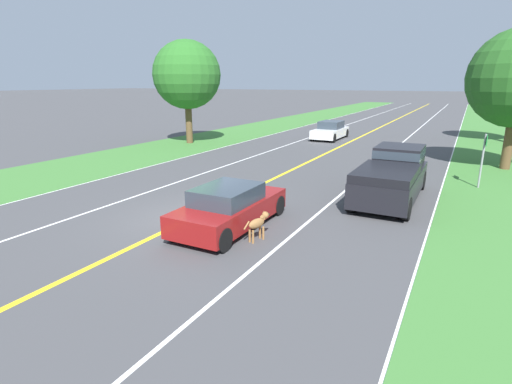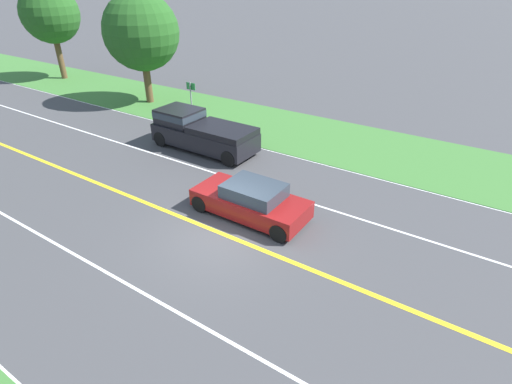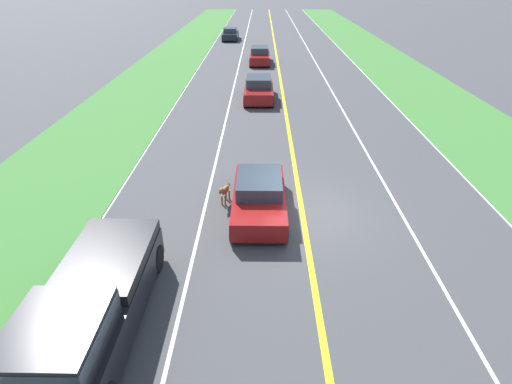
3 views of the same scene
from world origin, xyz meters
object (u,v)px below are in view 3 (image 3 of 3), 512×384
Objects in this scene: dog at (225,191)px; car_trailing_mid at (260,56)px; car_trailing_near at (259,89)px; pickup_truck at (89,307)px; ego_car at (259,196)px; car_trailing_far at (230,34)px.

car_trailing_mid is at bearing -75.71° from dog.
car_trailing_mid is (-0.00, -11.53, -0.01)m from car_trailing_near.
pickup_truck is 19.89m from car_trailing_near.
ego_car is 0.98× the size of car_trailing_mid.
car_trailing_far is (3.61, -13.67, -0.02)m from car_trailing_mid.
pickup_truck reaches higher than car_trailing_far.
car_trailing_near is 25.46m from car_trailing_far.
pickup_truck is at bearing 89.93° from car_trailing_far.
dog is 6.65m from pickup_truck.
car_trailing_near is at bearing 89.98° from car_trailing_mid.
ego_car is at bearing 95.45° from car_trailing_far.
pickup_truck is at bearing 55.93° from ego_car.
car_trailing_far is at bearing -84.55° from ego_car.
dog is 0.19× the size of pickup_truck.
car_trailing_near is (-3.67, -19.55, -0.26)m from pickup_truck.
pickup_truck is (2.53, 6.13, 0.42)m from dog.
ego_car is at bearing -124.07° from pickup_truck.
car_trailing_near reaches higher than ego_car.
car_trailing_far is at bearing -81.85° from car_trailing_near.
car_trailing_far is (3.61, -25.20, -0.04)m from car_trailing_near.
ego_car is 4.27× the size of dog.
car_trailing_near is at bearing 98.15° from car_trailing_far.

